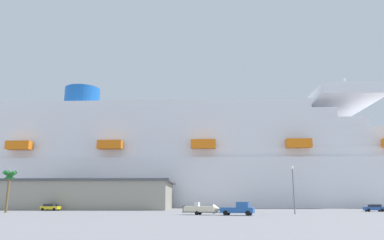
# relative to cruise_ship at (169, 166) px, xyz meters

# --- Properties ---
(ground_plane) EXTENTS (600.00, 600.00, 0.00)m
(ground_plane) POSITION_rel_cruise_ship_xyz_m (15.95, -29.49, -15.15)
(ground_plane) COLOR gray
(cruise_ship) EXTENTS (263.25, 53.95, 56.55)m
(cruise_ship) POSITION_rel_cruise_ship_xyz_m (0.00, 0.00, 0.00)
(cruise_ship) COLOR white
(cruise_ship) RESTS_ON ground_plane
(terminal_building) EXTENTS (47.53, 28.50, 7.84)m
(terminal_building) POSITION_rel_cruise_ship_xyz_m (-15.67, -34.96, -11.20)
(terminal_building) COLOR gray
(terminal_building) RESTS_ON ground_plane
(pickup_truck) EXTENTS (5.89, 3.18, 2.20)m
(pickup_truck) POSITION_rel_cruise_ship_xyz_m (24.80, -71.47, -14.10)
(pickup_truck) COLOR #2659A5
(pickup_truck) RESTS_ON ground_plane
(small_boat_on_trailer) EXTENTS (7.52, 3.06, 2.15)m
(small_boat_on_trailer) POSITION_rel_cruise_ship_xyz_m (18.75, -70.18, -14.18)
(small_boat_on_trailer) COLOR #595960
(small_boat_on_trailer) RESTS_ON ground_plane
(palm_tree) EXTENTS (3.09, 3.19, 8.63)m
(palm_tree) POSITION_rel_cruise_ship_xyz_m (-22.69, -62.72, -8.17)
(palm_tree) COLOR brown
(palm_tree) RESTS_ON ground_plane
(street_lamp) EXTENTS (0.56, 0.56, 8.65)m
(street_lamp) POSITION_rel_cruise_ship_xyz_m (34.97, -65.06, -9.57)
(street_lamp) COLOR slate
(street_lamp) RESTS_ON ground_plane
(parked_car_yellow_taxi) EXTENTS (4.89, 2.49, 1.58)m
(parked_car_yellow_taxi) POSITION_rel_cruise_ship_xyz_m (-20.20, -48.98, -14.31)
(parked_car_yellow_taxi) COLOR yellow
(parked_car_yellow_taxi) RESTS_ON ground_plane
(parked_car_blue_suv) EXTENTS (4.29, 2.05, 1.58)m
(parked_car_blue_suv) POSITION_rel_cruise_ship_xyz_m (54.65, -48.40, -14.32)
(parked_car_blue_suv) COLOR #264C99
(parked_car_blue_suv) RESTS_ON ground_plane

